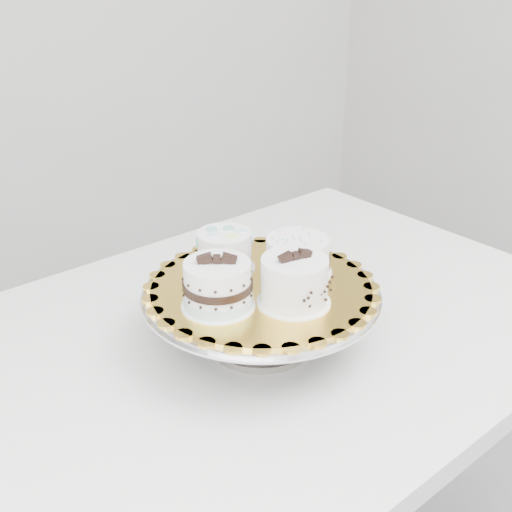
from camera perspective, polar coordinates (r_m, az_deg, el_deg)
table at (r=1.16m, az=-0.41°, el=-9.57°), size 1.26×0.86×0.75m
cake_stand at (r=1.05m, az=0.46°, el=-4.48°), size 0.38×0.38×0.10m
cake_board at (r=1.03m, az=0.46°, el=-2.79°), size 0.43×0.43×0.01m
cake_swirl at (r=0.97m, az=3.42°, el=-2.35°), size 0.12×0.12×0.09m
cake_banded at (r=0.96m, az=-3.43°, el=-2.74°), size 0.14×0.14×0.09m
cake_dots at (r=1.07m, az=-2.81°, el=0.51°), size 0.11×0.11×0.07m
cake_ribbon at (r=1.06m, az=3.74°, el=-0.03°), size 0.12×0.12×0.06m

